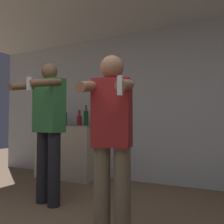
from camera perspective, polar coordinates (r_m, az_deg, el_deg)
wall_back at (r=4.17m, az=10.98°, el=1.50°), size 7.00×0.06×2.55m
counter at (r=4.64m, az=-9.88°, el=-8.82°), size 1.16×0.58×0.95m
bottle_red_label at (r=4.49m, az=-7.47°, el=-1.69°), size 0.09×0.09×0.28m
bottle_green_wine at (r=4.68m, az=-10.81°, el=-1.42°), size 0.09×0.09×0.32m
bottle_dark_rum at (r=4.41m, az=-5.96°, el=-1.25°), size 0.08×0.08×0.36m
person_woman_foreground at (r=2.13m, az=-0.07°, el=-5.76°), size 0.46×0.52×1.57m
person_man_side at (r=3.15m, az=-14.43°, el=-2.75°), size 0.56×0.60×1.72m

